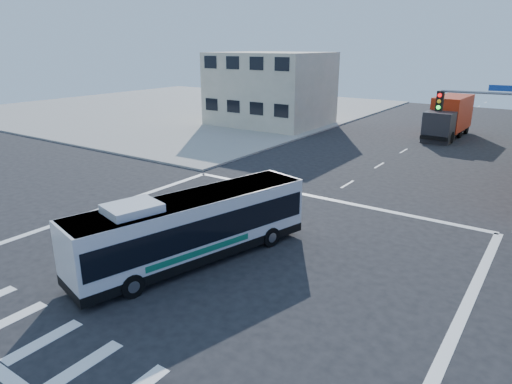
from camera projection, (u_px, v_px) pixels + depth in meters
The scene contains 6 objects.
ground at pixel (226, 256), 19.97m from camera, with size 120.00×120.00×0.00m, color black.
sidewalk_nw at pixel (185, 107), 66.22m from camera, with size 50.00×50.00×0.15m, color gray.
building_west at pixel (270, 89), 51.40m from camera, with size 12.06×10.06×8.00m.
signal_mast_ne at pixel (510, 129), 21.88m from camera, with size 7.91×1.13×8.07m.
transit_bus at pixel (194, 227), 19.11m from camera, with size 4.95×10.89×3.16m.
box_truck at pixel (448, 118), 44.96m from camera, with size 2.89×8.85×3.95m.
Camera 1 is at (11.32, -14.22, 8.84)m, focal length 32.00 mm.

